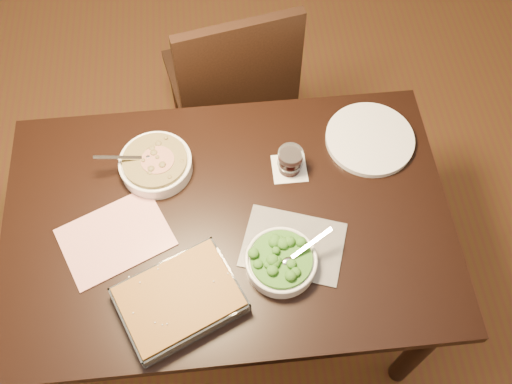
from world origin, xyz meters
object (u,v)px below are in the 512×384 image
(stew_bowl, at_px, (156,164))
(chair_far, at_px, (233,84))
(broccoli_bowl, at_px, (281,261))
(baking_dish, at_px, (180,300))
(table, at_px, (229,232))
(dinner_plate, at_px, (370,139))
(wine_tumbler, at_px, (290,160))

(stew_bowl, bearing_deg, chair_far, 60.87)
(broccoli_bowl, height_order, baking_dish, broccoli_bowl)
(broccoli_bowl, bearing_deg, stew_bowl, 133.93)
(table, distance_m, dinner_plate, 0.57)
(table, relative_size, wine_tumbler, 15.42)
(dinner_plate, distance_m, chair_far, 0.67)
(chair_far, bearing_deg, wine_tumbler, 93.68)
(wine_tumbler, height_order, dinner_plate, wine_tumbler)
(baking_dish, distance_m, wine_tumbler, 0.56)
(broccoli_bowl, distance_m, dinner_plate, 0.55)
(table, xyz_separation_m, chair_far, (0.07, 0.71, -0.10))
(wine_tumbler, bearing_deg, chair_far, 105.49)
(table, xyz_separation_m, wine_tumbler, (0.22, 0.16, 0.15))
(stew_bowl, xyz_separation_m, broccoli_bowl, (0.36, -0.38, -0.00))
(table, xyz_separation_m, baking_dish, (-0.15, -0.26, 0.12))
(stew_bowl, xyz_separation_m, wine_tumbler, (0.43, -0.04, 0.02))
(dinner_plate, xyz_separation_m, chair_far, (-0.43, 0.46, -0.21))
(dinner_plate, bearing_deg, broccoli_bowl, -129.99)
(table, height_order, wine_tumbler, wine_tumbler)
(wine_tumbler, bearing_deg, table, -143.03)
(table, height_order, stew_bowl, stew_bowl)
(table, xyz_separation_m, broccoli_bowl, (0.15, -0.17, 0.12))
(stew_bowl, bearing_deg, dinner_plate, 3.51)
(chair_far, bearing_deg, broccoli_bowl, 83.49)
(table, height_order, broccoli_bowl, broccoli_bowl)
(wine_tumbler, xyz_separation_m, chair_far, (-0.15, 0.55, -0.25))
(table, relative_size, broccoli_bowl, 6.06)
(broccoli_bowl, xyz_separation_m, dinner_plate, (0.35, 0.42, -0.02))
(stew_bowl, bearing_deg, broccoli_bowl, -46.07)
(baking_dish, relative_size, dinner_plate, 1.35)
(table, distance_m, broccoli_bowl, 0.26)
(broccoli_bowl, height_order, chair_far, chair_far)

